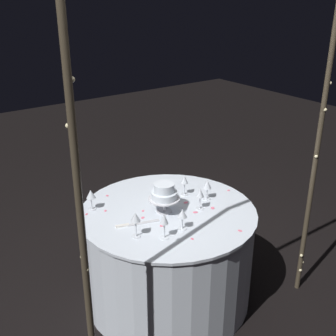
{
  "coord_description": "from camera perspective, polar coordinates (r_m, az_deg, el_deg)",
  "views": [
    {
      "loc": [
        1.55,
        2.13,
        2.2
      ],
      "look_at": [
        0.0,
        0.0,
        1.07
      ],
      "focal_mm": 45.36,
      "sensor_mm": 36.0,
      "label": 1
    }
  ],
  "objects": [
    {
      "name": "rose_petal_9",
      "position": [
        3.24,
        -8.17,
        -3.69
      ],
      "size": [
        0.03,
        0.03,
        0.0
      ],
      "primitive_type": "ellipsoid",
      "rotation": [
        0.0,
        0.0,
        1.38
      ],
      "color": "#EA6B84",
      "rests_on": "main_table"
    },
    {
      "name": "rose_petal_5",
      "position": [
        3.05,
        6.02,
        -5.37
      ],
      "size": [
        0.04,
        0.05,
        0.0
      ],
      "primitive_type": "ellipsoid",
      "rotation": [
        0.0,
        0.0,
        0.87
      ],
      "color": "#EA6B84",
      "rests_on": "main_table"
    },
    {
      "name": "rose_petal_4",
      "position": [
        3.11,
        2.42,
        -4.65
      ],
      "size": [
        0.04,
        0.03,
        0.0
      ],
      "primitive_type": "ellipsoid",
      "rotation": [
        0.0,
        0.0,
        3.28
      ],
      "color": "#EA6B84",
      "rests_on": "main_table"
    },
    {
      "name": "rose_petal_10",
      "position": [
        3.01,
        -3.37,
        -5.77
      ],
      "size": [
        0.03,
        0.03,
        0.0
      ],
      "primitive_type": "ellipsoid",
      "rotation": [
        0.0,
        0.0,
        0.88
      ],
      "color": "#EA6B84",
      "rests_on": "main_table"
    },
    {
      "name": "rose_petal_1",
      "position": [
        2.99,
        3.7,
        -5.96
      ],
      "size": [
        0.04,
        0.04,
        0.0
      ],
      "primitive_type": "ellipsoid",
      "rotation": [
        0.0,
        0.0,
        5.7
      ],
      "color": "#EA6B84",
      "rests_on": "main_table"
    },
    {
      "name": "wine_glass_1",
      "position": [
        3.13,
        5.29,
        -2.3
      ],
      "size": [
        0.06,
        0.06,
        0.16
      ],
      "color": "silver",
      "rests_on": "main_table"
    },
    {
      "name": "rose_petal_0",
      "position": [
        3.03,
        -8.41,
        -5.7
      ],
      "size": [
        0.03,
        0.03,
        0.0
      ],
      "primitive_type": "ellipsoid",
      "rotation": [
        0.0,
        0.0,
        3.97
      ],
      "color": "#EA6B84",
      "rests_on": "main_table"
    },
    {
      "name": "wine_glass_2",
      "position": [
        2.66,
        -4.39,
        -6.77
      ],
      "size": [
        0.06,
        0.06,
        0.17
      ],
      "color": "silver",
      "rests_on": "main_table"
    },
    {
      "name": "cake_knife",
      "position": [
        2.85,
        -4.45,
        -7.52
      ],
      "size": [
        0.29,
        0.11,
        0.01
      ],
      "color": "silver",
      "rests_on": "main_table"
    },
    {
      "name": "ground_plane",
      "position": [
        3.43,
        0.0,
        -16.63
      ],
      "size": [
        12.0,
        12.0,
        0.0
      ],
      "primitive_type": "plane",
      "color": "black"
    },
    {
      "name": "wine_glass_4",
      "position": [
        3.02,
        -10.33,
        -3.59
      ],
      "size": [
        0.07,
        0.07,
        0.15
      ],
      "color": "silver",
      "rests_on": "main_table"
    },
    {
      "name": "rose_petal_12",
      "position": [
        2.92,
        -3.41,
        -6.67
      ],
      "size": [
        0.04,
        0.03,
        0.0
      ],
      "primitive_type": "ellipsoid",
      "rotation": [
        0.0,
        0.0,
        0.62
      ],
      "color": "#EA6B84",
      "rests_on": "main_table"
    },
    {
      "name": "rose_petal_2",
      "position": [
        2.7,
        3.28,
        -9.48
      ],
      "size": [
        0.02,
        0.02,
        0.0
      ],
      "primitive_type": "ellipsoid",
      "rotation": [
        0.0,
        0.0,
        1.59
      ],
      "color": "#EA6B84",
      "rests_on": "main_table"
    },
    {
      "name": "rose_petal_8",
      "position": [
        3.4,
        -0.91,
        -2.12
      ],
      "size": [
        0.04,
        0.04,
        0.0
      ],
      "primitive_type": "ellipsoid",
      "rotation": [
        0.0,
        0.0,
        5.61
      ],
      "color": "#EA6B84",
      "rests_on": "main_table"
    },
    {
      "name": "tiered_cake",
      "position": [
        2.93,
        -0.51,
        -3.46
      ],
      "size": [
        0.22,
        0.22,
        0.22
      ],
      "color": "silver",
      "rests_on": "main_table"
    },
    {
      "name": "wine_glass_0",
      "position": [
        2.74,
        1.94,
        -6.26
      ],
      "size": [
        0.06,
        0.06,
        0.15
      ],
      "color": "silver",
      "rests_on": "main_table"
    },
    {
      "name": "rose_petal_7",
      "position": [
        3.01,
        -10.89,
        -6.11
      ],
      "size": [
        0.03,
        0.03,
        0.0
      ],
      "primitive_type": "ellipsoid",
      "rotation": [
        0.0,
        0.0,
        0.69
      ],
      "color": "#EA6B84",
      "rests_on": "main_table"
    },
    {
      "name": "wine_glass_5",
      "position": [
        2.64,
        -0.51,
        -7.07
      ],
      "size": [
        0.06,
        0.06,
        0.17
      ],
      "color": "silver",
      "rests_on": "main_table"
    },
    {
      "name": "wine_glass_3",
      "position": [
        2.98,
        4.33,
        -3.48
      ],
      "size": [
        0.06,
        0.06,
        0.16
      ],
      "color": "silver",
      "rests_on": "main_table"
    },
    {
      "name": "rose_petal_6",
      "position": [
        2.83,
        -0.81,
        -7.73
      ],
      "size": [
        0.04,
        0.04,
        0.0
      ],
      "primitive_type": "ellipsoid",
      "rotation": [
        0.0,
        0.0,
        0.41
      ],
      "color": "#EA6B84",
      "rests_on": "main_table"
    },
    {
      "name": "decorative_arch",
      "position": [
        2.34,
        7.73,
        5.25
      ],
      "size": [
        1.81,
        0.05,
        2.34
      ],
      "color": "#473D2D",
      "rests_on": "ground"
    },
    {
      "name": "wine_glass_6",
      "position": [
        3.18,
        2.22,
        -1.71
      ],
      "size": [
        0.06,
        0.06,
        0.16
      ],
      "color": "silver",
      "rests_on": "main_table"
    },
    {
      "name": "main_table",
      "position": [
        3.21,
        0.0,
        -11.52
      ],
      "size": [
        1.25,
        1.25,
        0.74
      ],
      "color": "silver",
      "rests_on": "ground"
    },
    {
      "name": "rose_petal_3",
      "position": [
        3.32,
        8.14,
        -2.99
      ],
      "size": [
        0.03,
        0.02,
        0.0
      ],
      "primitive_type": "ellipsoid",
      "rotation": [
        0.0,
        0.0,
        3.14
      ],
      "color": "#EA6B84",
      "rests_on": "main_table"
    },
    {
      "name": "rose_petal_11",
      "position": [
        2.81,
        9.65,
        -8.31
      ],
      "size": [
        0.03,
        0.04,
        0.0
      ],
      "primitive_type": "ellipsoid",
      "rotation": [
        0.0,
        0.0,
        1.83
      ],
      "color": "#EA6B84",
      "rests_on": "main_table"
    }
  ]
}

